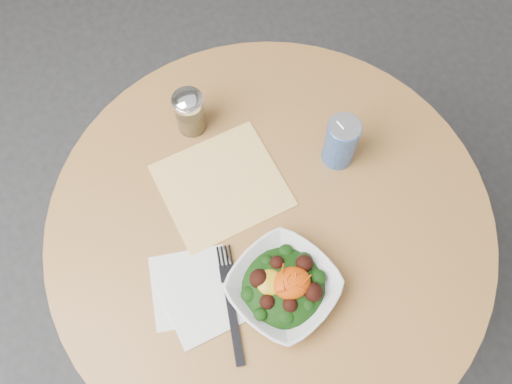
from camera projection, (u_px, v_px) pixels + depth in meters
ground at (265, 305)px, 1.82m from camera, size 6.00×6.00×0.00m
table at (268, 254)px, 1.32m from camera, size 0.90×0.90×0.75m
cloth_napkin at (222, 185)px, 1.17m from camera, size 0.25×0.24×0.00m
paper_napkins at (198, 293)px, 1.08m from camera, size 0.18×0.20×0.00m
salad_bowl at (284, 287)px, 1.06m from camera, size 0.26×0.26×0.07m
fork at (231, 299)px, 1.07m from camera, size 0.08×0.23×0.00m
spice_shaker at (190, 112)px, 1.17m from camera, size 0.06×0.06×0.12m
beverage_can at (341, 142)px, 1.14m from camera, size 0.07×0.07×0.13m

